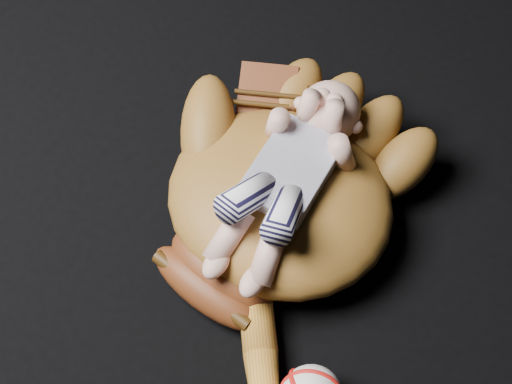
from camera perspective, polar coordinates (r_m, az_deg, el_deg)
baseball_glove at (r=1.08m, az=1.76°, el=-0.09°), size 0.43×0.48×0.14m
newborn_baby at (r=1.03m, az=1.97°, el=0.75°), size 0.19×0.35×0.14m
baseball_bat at (r=1.02m, az=0.50°, el=-13.21°), size 0.36×0.40×0.05m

